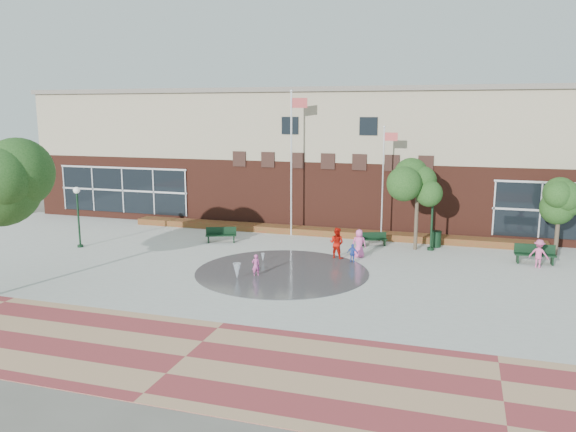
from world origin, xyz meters
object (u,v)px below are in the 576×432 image
(flagpole_left, at_px, (292,156))
(flagpole_right, at_px, (384,178))
(bench_left, at_px, (221,238))
(trash_can, at_px, (436,239))
(child_splash, at_px, (256,265))

(flagpole_left, height_order, flagpole_right, flagpole_left)
(bench_left, height_order, trash_can, trash_can)
(flagpole_left, relative_size, trash_can, 9.37)
(flagpole_left, relative_size, bench_left, 4.81)
(flagpole_left, bearing_deg, flagpole_right, -19.42)
(bench_left, relative_size, child_splash, 1.74)
(bench_left, bearing_deg, flagpole_right, -1.83)
(trash_can, bearing_deg, bench_left, -168.14)
(flagpole_right, height_order, trash_can, flagpole_right)
(bench_left, bearing_deg, flagpole_left, 21.54)
(trash_can, height_order, child_splash, child_splash)
(bench_left, distance_m, child_splash, 7.35)
(flagpole_left, bearing_deg, bench_left, -156.85)
(flagpole_right, relative_size, child_splash, 6.41)
(flagpole_right, xyz_separation_m, bench_left, (-9.08, -3.13, -3.55))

